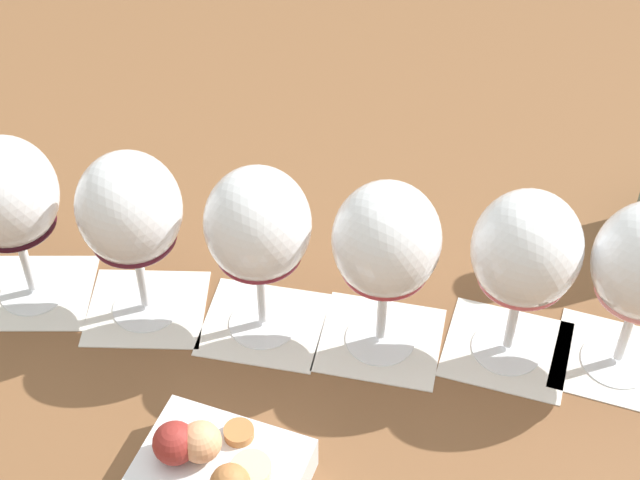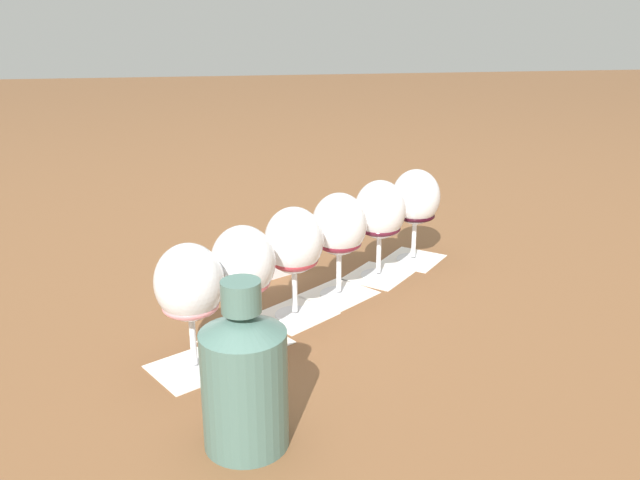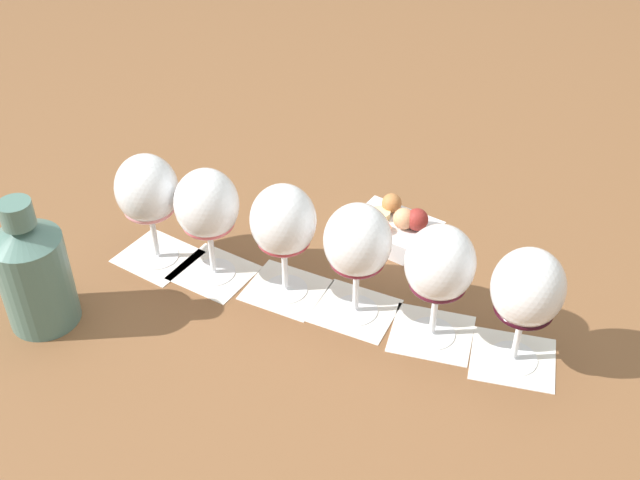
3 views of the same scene
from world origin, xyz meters
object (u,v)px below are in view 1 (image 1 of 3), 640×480
Objects in this scene: wine_glass_4 at (130,214)px; wine_glass_5 at (7,198)px; snack_dish at (218,470)px; wine_glass_2 at (386,246)px; wine_glass_1 at (525,256)px; wine_glass_3 at (258,231)px.

wine_glass_4 is 1.00× the size of wine_glass_5.
snack_dish is at bearing 163.01° from wine_glass_4.
wine_glass_2 and wine_glass_5 have the same top height.
wine_glass_2 is 1.00× the size of wine_glass_5.
wine_glass_4 is (0.26, 0.23, 0.00)m from wine_glass_1.
wine_glass_5 is (0.09, 0.07, 0.00)m from wine_glass_4.
wine_glass_5 is at bearing 40.69° from wine_glass_1.
wine_glass_3 is 0.20m from snack_dish.
wine_glass_1 is 1.00× the size of wine_glass_2.
wine_glass_1 is at bearing -100.31° from snack_dish.
snack_dish is at bearing -178.12° from wine_glass_5.
wine_glass_3 is 0.11m from wine_glass_4.
wine_glass_1 is at bearing -135.72° from wine_glass_2.
wine_glass_1 is 0.46m from wine_glass_5.
wine_glass_1 is 0.34m from wine_glass_4.
wine_glass_3 is 1.12× the size of snack_dish.
wine_glass_1 is 0.12m from wine_glass_2.
wine_glass_4 is (0.17, 0.14, 0.00)m from wine_glass_2.
wine_glass_3 is (0.17, 0.15, 0.00)m from wine_glass_1.
wine_glass_4 is (0.09, 0.07, 0.00)m from wine_glass_3.
wine_glass_2 is 0.23m from wine_glass_4.
wine_glass_4 is at bearing -140.79° from wine_glass_5.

